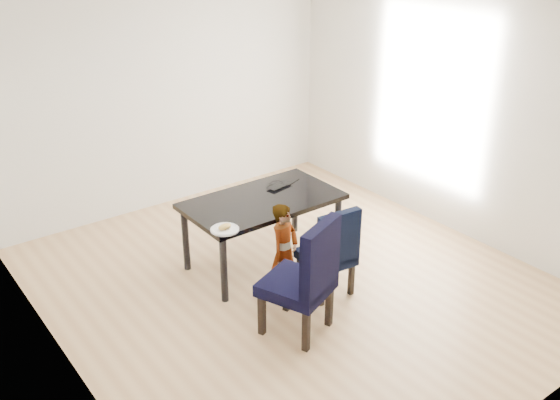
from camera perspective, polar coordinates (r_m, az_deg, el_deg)
floor at (r=6.42m, az=1.08°, el=-7.54°), size 4.50×5.00×0.01m
ceiling at (r=5.46m, az=1.32°, el=17.18°), size 4.50×5.00×0.01m
wall_back at (r=7.83m, az=-10.32°, el=9.05°), size 4.50×0.01×2.70m
wall_front at (r=4.32m, az=22.23°, el=-6.12°), size 4.50×0.01×2.70m
wall_left at (r=4.87m, az=-20.24°, el=-2.20°), size 0.01×5.00×2.70m
wall_right at (r=7.34m, az=15.32°, el=7.50°), size 0.01×5.00×2.70m
dining_table at (r=6.58m, az=-1.57°, el=-2.87°), size 1.60×0.90×0.75m
chair_left at (r=5.46m, az=1.50°, el=-6.96°), size 0.71×0.72×1.12m
chair_right at (r=6.06m, az=4.24°, el=-4.50°), size 0.49×0.51×0.94m
child at (r=5.95m, az=0.40°, el=-4.78°), size 0.42×0.35×0.99m
plate at (r=5.81m, az=-5.08°, el=-2.70°), size 0.29×0.29×0.01m
sandwich at (r=5.79m, az=-5.08°, el=-2.43°), size 0.14×0.08×0.05m
laptop at (r=6.71m, az=-0.33°, el=1.40°), size 0.33×0.24×0.02m
cable_tangle at (r=6.69m, az=0.24°, el=1.23°), size 0.16×0.16×0.01m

